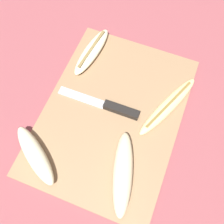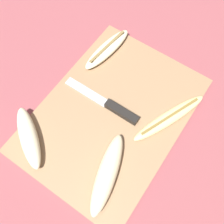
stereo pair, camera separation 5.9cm
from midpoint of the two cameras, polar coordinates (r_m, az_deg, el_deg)
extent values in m
plane|color=#93474C|center=(0.66, 2.54, -1.04)|extent=(4.00, 4.00, 0.00)
cube|color=#997551|center=(0.65, 2.56, -0.84)|extent=(0.45, 0.33, 0.01)
cube|color=black|center=(0.64, 4.72, -0.27)|extent=(0.02, 0.09, 0.02)
cube|color=#B7BABF|center=(0.67, -3.07, 4.16)|extent=(0.02, 0.12, 0.00)
ellipsoid|color=beige|center=(0.58, 1.87, -13.57)|extent=(0.19, 0.09, 0.04)
ellipsoid|color=beige|center=(0.63, -15.16, -5.59)|extent=(0.12, 0.15, 0.04)
ellipsoid|color=beige|center=(0.73, 1.30, 13.34)|extent=(0.17, 0.06, 0.02)
cube|color=olive|center=(0.72, 1.32, 13.92)|extent=(0.13, 0.02, 0.00)
ellipsoid|color=#EDD689|center=(0.65, 14.91, -1.46)|extent=(0.21, 0.11, 0.02)
cube|color=olive|center=(0.64, 15.12, -1.11)|extent=(0.16, 0.07, 0.00)
camera|label=1|loc=(0.03, -87.35, 5.96)|focal=42.00mm
camera|label=2|loc=(0.03, 92.65, -5.96)|focal=42.00mm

